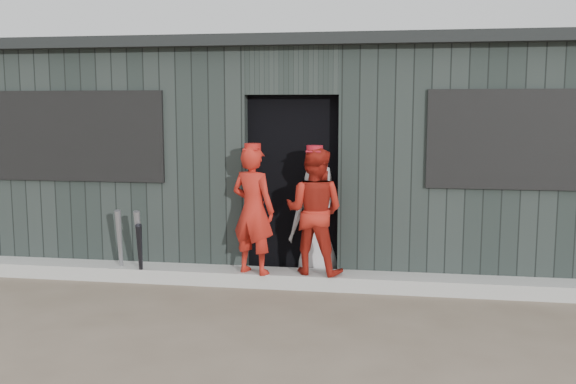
% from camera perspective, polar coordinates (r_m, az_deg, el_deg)
% --- Properties ---
extents(ground, '(80.00, 80.00, 0.00)m').
position_cam_1_polar(ground, '(5.15, -3.26, -13.79)').
color(ground, brown).
rests_on(ground, ground).
extents(curb, '(8.00, 0.36, 0.15)m').
position_cam_1_polar(curb, '(6.83, 0.03, -7.70)').
color(curb, '#A1A19C').
rests_on(curb, ground).
extents(bat_left, '(0.14, 0.26, 0.79)m').
position_cam_1_polar(bat_left, '(7.18, -14.71, -4.55)').
color(bat_left, gray).
rests_on(bat_left, ground).
extents(bat_mid, '(0.11, 0.26, 0.81)m').
position_cam_1_polar(bat_mid, '(6.97, -13.05, -4.79)').
color(bat_mid, gray).
rests_on(bat_mid, ground).
extents(bat_right, '(0.16, 0.31, 0.68)m').
position_cam_1_polar(bat_right, '(6.96, -13.01, -5.36)').
color(bat_right, black).
rests_on(bat_right, ground).
extents(player_red_left, '(0.57, 0.47, 1.33)m').
position_cam_1_polar(player_red_left, '(6.63, -3.12, -1.62)').
color(player_red_left, '#AF2015').
rests_on(player_red_left, curb).
extents(player_red_right, '(0.73, 0.62, 1.31)m').
position_cam_1_polar(player_red_right, '(6.63, 2.35, -1.71)').
color(player_red_right, '#A21E13').
rests_on(player_red_right, curb).
extents(player_grey_back, '(0.73, 0.62, 1.27)m').
position_cam_1_polar(player_grey_back, '(7.03, 2.67, -2.59)').
color(player_grey_back, '#B9B9B9').
rests_on(player_grey_back, ground).
extents(dugout, '(8.30, 3.30, 2.62)m').
position_cam_1_polar(dugout, '(8.27, 1.87, 3.52)').
color(dugout, black).
rests_on(dugout, ground).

